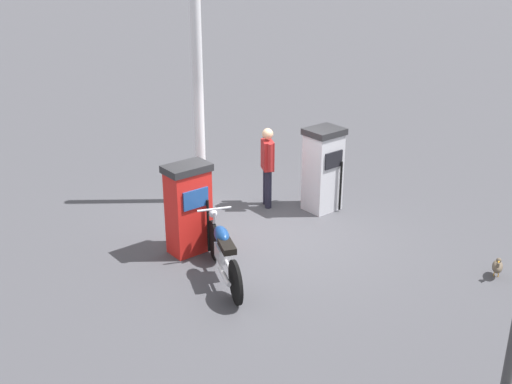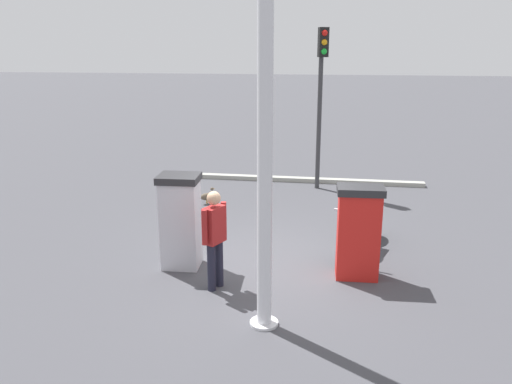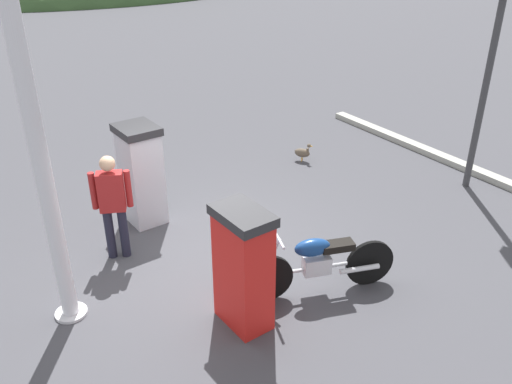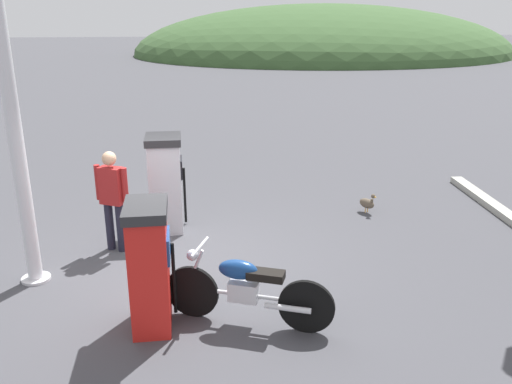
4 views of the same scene
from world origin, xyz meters
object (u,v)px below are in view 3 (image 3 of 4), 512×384
Objects in this scene: fuel_pump_near at (243,268)px; roadside_traffic_light at (495,32)px; wandering_duck at (303,152)px; canopy_support_pole at (40,160)px; attendant_person at (112,201)px; fuel_pump_far at (141,174)px; motorcycle_near_pump at (318,261)px.

roadside_traffic_light is (5.44, 0.82, 2.02)m from fuel_pump_near.
canopy_support_pole is (-5.42, -2.13, 1.94)m from wandering_duck.
canopy_support_pole is (-1.76, 1.33, 1.33)m from fuel_pump_near.
roadside_traffic_light is at bearing -3.98° from canopy_support_pole.
attendant_person is at bearing 167.12° from roadside_traffic_light.
fuel_pump_far is at bearing -173.15° from wandering_duck.
fuel_pump_near is 1.16m from motorcycle_near_pump.
roadside_traffic_light is at bearing -12.88° from attendant_person.
roadside_traffic_light is (4.32, 0.88, 2.33)m from motorcycle_near_pump.
fuel_pump_far is 3.74m from wandering_duck.
fuel_pump_near is 0.38× the size of roadside_traffic_light.
fuel_pump_far is 2.76m from canopy_support_pole.
motorcycle_near_pump is (1.12, -0.06, -0.31)m from fuel_pump_near.
fuel_pump_far is at bearing 90.00° from fuel_pump_near.
roadside_traffic_light reaches higher than wandering_duck.
fuel_pump_far is 1.03× the size of attendant_person.
roadside_traffic_light is 0.94× the size of canopy_support_pole.
motorcycle_near_pump is 1.24× the size of attendant_person.
motorcycle_near_pump is 3.00m from attendant_person.
fuel_pump_near is 5.07m from wandering_duck.
roadside_traffic_light is at bearing -21.96° from fuel_pump_far.
fuel_pump_near is 2.37m from attendant_person.
fuel_pump_near is 3.02m from fuel_pump_far.
attendant_person is 1.82m from canopy_support_pole.
wandering_duck is at bearing 43.37° from fuel_pump_near.
motorcycle_near_pump is at bearing -25.71° from canopy_support_pole.
attendant_person is 4.01× the size of wandering_duck.
motorcycle_near_pump is at bearing -70.05° from fuel_pump_far.
fuel_pump_far is (-0.00, 3.02, 0.04)m from fuel_pump_near.
canopy_support_pole is at bearing 154.29° from motorcycle_near_pump.
attendant_person is 6.64m from roadside_traffic_light.
motorcycle_near_pump is 4.99m from roadside_traffic_light.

